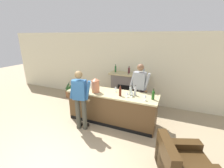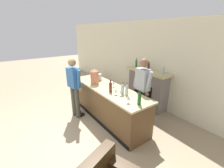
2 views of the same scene
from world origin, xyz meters
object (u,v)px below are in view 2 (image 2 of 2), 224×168
at_px(person_customer, 74,86).
at_px(wine_glass_front_left, 121,91).
at_px(wine_bottle_rose_blush, 139,99).
at_px(wine_bottle_port_short, 123,89).
at_px(wine_bottle_merlot_tall, 127,90).
at_px(copper_dispenser, 95,76).
at_px(ice_bucket_steel, 98,77).
at_px(person_bartender, 142,90).
at_px(fireplace_stone, 147,88).
at_px(wine_bottle_burgundy_dark, 111,87).
at_px(wine_glass_by_dispenser, 116,91).
at_px(potted_plant_corner, 98,80).
at_px(wine_glass_mid_counter, 128,98).
at_px(wine_glass_near_bucket, 113,83).

bearing_deg(person_customer, wine_glass_front_left, 25.99).
bearing_deg(wine_bottle_rose_blush, wine_bottle_port_short, 173.23).
bearing_deg(wine_glass_front_left, wine_bottle_merlot_tall, 67.70).
bearing_deg(copper_dispenser, ice_bucket_steel, 131.38).
xyz_separation_m(person_customer, person_bartender, (1.36, 1.28, 0.04)).
xyz_separation_m(fireplace_stone, wine_bottle_rose_blush, (1.14, -1.55, 0.48)).
relative_size(wine_bottle_burgundy_dark, wine_glass_by_dispenser, 2.10).
distance_m(copper_dispenser, wine_glass_front_left, 1.13).
bearing_deg(wine_bottle_burgundy_dark, ice_bucket_steel, 166.00).
xyz_separation_m(person_customer, copper_dispenser, (0.18, 0.56, 0.23)).
distance_m(potted_plant_corner, person_customer, 2.71).
xyz_separation_m(person_bartender, wine_bottle_rose_blush, (0.51, -0.62, 0.11)).
distance_m(person_customer, wine_glass_mid_counter, 1.77).
height_order(potted_plant_corner, wine_glass_by_dispenser, wine_glass_by_dispenser).
distance_m(fireplace_stone, potted_plant_corner, 2.66).
distance_m(fireplace_stone, wine_glass_by_dispenser, 1.76).
bearing_deg(copper_dispenser, wine_bottle_merlot_tall, 10.08).
xyz_separation_m(wine_bottle_port_short, wine_glass_by_dispenser, (-0.05, -0.17, -0.03)).
relative_size(wine_bottle_rose_blush, wine_glass_by_dispenser, 2.02).
xyz_separation_m(fireplace_stone, potted_plant_corner, (-2.61, -0.38, -0.35)).
height_order(wine_glass_by_dispenser, wine_glass_near_bucket, wine_glass_near_bucket).
distance_m(ice_bucket_steel, wine_glass_mid_counter, 1.76).
bearing_deg(wine_bottle_burgundy_dark, person_bartender, 61.49).
bearing_deg(copper_dispenser, wine_glass_by_dispenser, 0.69).
height_order(fireplace_stone, wine_bottle_merlot_tall, fireplace_stone).
height_order(ice_bucket_steel, wine_glass_front_left, ice_bucket_steel).
bearing_deg(ice_bucket_steel, copper_dispenser, -48.62).
height_order(wine_bottle_port_short, wine_glass_front_left, wine_bottle_port_short).
height_order(fireplace_stone, person_bartender, person_bartender).
distance_m(wine_bottle_rose_blush, wine_glass_front_left, 0.57).
distance_m(ice_bucket_steel, wine_glass_front_left, 1.36).
distance_m(person_customer, wine_glass_near_bucket, 1.11).
bearing_deg(person_bartender, wine_bottle_port_short, -103.36).
bearing_deg(fireplace_stone, wine_glass_mid_counter, -60.64).
distance_m(person_bartender, wine_bottle_merlot_tall, 0.53).
xyz_separation_m(copper_dispenser, ice_bucket_steel, (-0.23, 0.26, -0.12)).
distance_m(copper_dispenser, wine_glass_near_bucket, 0.62).
bearing_deg(fireplace_stone, wine_bottle_port_short, -71.44).
height_order(wine_bottle_merlot_tall, wine_bottle_burgundy_dark, wine_bottle_burgundy_dark).
relative_size(potted_plant_corner, copper_dispenser, 1.62).
relative_size(wine_bottle_port_short, wine_glass_front_left, 1.69).
relative_size(fireplace_stone, wine_glass_mid_counter, 9.25).
relative_size(person_customer, copper_dispenser, 3.95).
distance_m(ice_bucket_steel, wine_bottle_port_short, 1.28).
bearing_deg(wine_glass_near_bucket, person_bartender, 35.05).
bearing_deg(ice_bucket_steel, wine_glass_near_bucket, 1.11).
height_order(copper_dispenser, wine_glass_near_bucket, copper_dispenser).
distance_m(wine_glass_front_left, wine_glass_near_bucket, 0.61).
relative_size(copper_dispenser, wine_bottle_port_short, 1.53).
distance_m(person_customer, copper_dispenser, 0.63).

